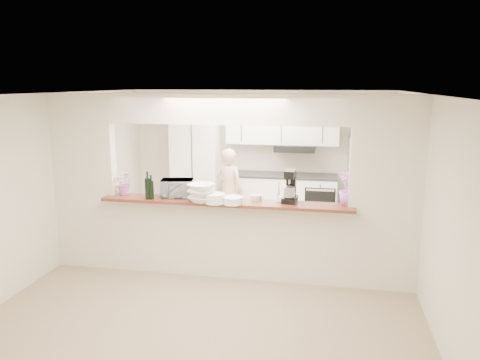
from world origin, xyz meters
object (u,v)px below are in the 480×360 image
(toaster_oven, at_px, (177,188))
(person, at_px, (229,191))
(refrigerator, at_px, (368,183))
(stand_mixer, at_px, (290,188))

(toaster_oven, height_order, person, person)
(person, bearing_deg, refrigerator, -142.57)
(toaster_oven, height_order, stand_mixer, stand_mixer)
(refrigerator, xyz_separation_m, toaster_oven, (-2.75, -2.60, 0.36))
(toaster_oven, bearing_deg, person, 69.94)
(stand_mixer, xyz_separation_m, person, (-1.23, 1.89, -0.53))
(refrigerator, bearing_deg, stand_mixer, -114.88)
(refrigerator, xyz_separation_m, person, (-2.43, -0.69, -0.10))
(toaster_oven, xyz_separation_m, person, (0.32, 1.91, -0.46))
(refrigerator, height_order, toaster_oven, refrigerator)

